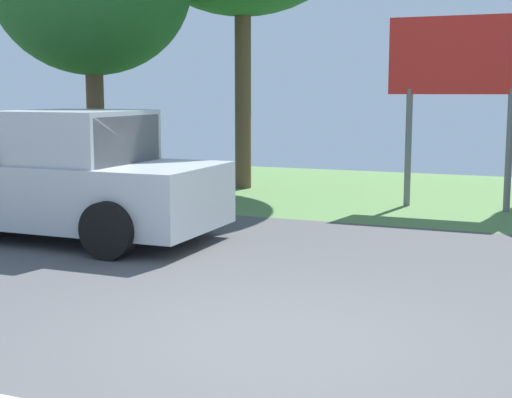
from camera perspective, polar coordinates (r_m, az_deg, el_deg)
The scene contains 3 objects.
ground_plane at distance 9.17m, azimuth 7.13°, elevation -5.63°, with size 40.00×22.00×0.20m.
pickup_truck at distance 11.40m, azimuth -15.60°, elevation 1.55°, with size 5.20×2.28×1.88m.
roadside_billboard at distance 14.02m, azimuth 15.53°, elevation 9.64°, with size 2.60×0.12×3.50m.
Camera 1 is at (2.29, -5.66, 2.15)m, focal length 51.77 mm.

